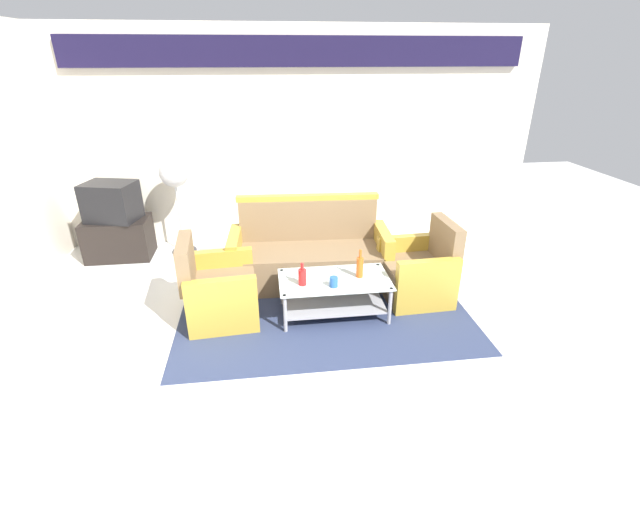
# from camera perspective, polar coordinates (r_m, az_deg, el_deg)

# --- Properties ---
(ground_plane) EXTENTS (14.00, 14.00, 0.00)m
(ground_plane) POSITION_cam_1_polar(r_m,az_deg,el_deg) (3.91, 2.31, -13.86)
(ground_plane) COLOR white
(wall_back) EXTENTS (6.52, 0.19, 2.80)m
(wall_back) POSITION_cam_1_polar(r_m,az_deg,el_deg) (6.15, -2.33, 15.80)
(wall_back) COLOR silver
(wall_back) RESTS_ON ground
(rug) EXTENTS (2.94, 2.05, 0.01)m
(rug) POSITION_cam_1_polar(r_m,az_deg,el_deg) (4.66, 0.41, -6.67)
(rug) COLOR #2D3856
(rug) RESTS_ON ground
(couch) EXTENTS (1.83, 0.82, 0.96)m
(couch) POSITION_cam_1_polar(r_m,az_deg,el_deg) (5.06, -1.35, -0.01)
(couch) COLOR #7F6647
(couch) RESTS_ON rug
(armchair_left) EXTENTS (0.75, 0.81, 0.85)m
(armchair_left) POSITION_cam_1_polar(r_m,az_deg,el_deg) (4.48, -13.07, -4.57)
(armchair_left) COLOR #7F6647
(armchair_left) RESTS_ON rug
(armchair_right) EXTENTS (0.73, 0.79, 0.85)m
(armchair_right) POSITION_cam_1_polar(r_m,az_deg,el_deg) (4.86, 12.70, -2.12)
(armchair_right) COLOR #7F6647
(armchair_right) RESTS_ON rug
(coffee_table) EXTENTS (1.10, 0.60, 0.40)m
(coffee_table) POSITION_cam_1_polar(r_m,az_deg,el_deg) (4.42, 1.85, -4.59)
(coffee_table) COLOR silver
(coffee_table) RESTS_ON rug
(bottle_red) EXTENTS (0.08, 0.08, 0.23)m
(bottle_red) POSITION_cam_1_polar(r_m,az_deg,el_deg) (4.21, -2.32, -2.69)
(bottle_red) COLOR red
(bottle_red) RESTS_ON coffee_table
(bottle_orange) EXTENTS (0.07, 0.07, 0.30)m
(bottle_orange) POSITION_cam_1_polar(r_m,az_deg,el_deg) (4.36, 5.21, -1.39)
(bottle_orange) COLOR #D85919
(bottle_orange) RESTS_ON coffee_table
(cup) EXTENTS (0.08, 0.08, 0.10)m
(cup) POSITION_cam_1_polar(r_m,az_deg,el_deg) (4.19, 1.79, -3.39)
(cup) COLOR #2659A5
(cup) RESTS_ON coffee_table
(tv_stand) EXTENTS (0.80, 0.50, 0.52)m
(tv_stand) POSITION_cam_1_polar(r_m,az_deg,el_deg) (6.26, -24.73, 2.10)
(tv_stand) COLOR black
(tv_stand) RESTS_ON ground
(television) EXTENTS (0.69, 0.58, 0.48)m
(television) POSITION_cam_1_polar(r_m,az_deg,el_deg) (6.11, -25.55, 6.43)
(television) COLOR black
(television) RESTS_ON tv_stand
(pedestal_fan) EXTENTS (0.36, 0.36, 1.27)m
(pedestal_fan) POSITION_cam_1_polar(r_m,az_deg,el_deg) (5.89, -18.44, 9.55)
(pedestal_fan) COLOR #2D2D33
(pedestal_fan) RESTS_ON ground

